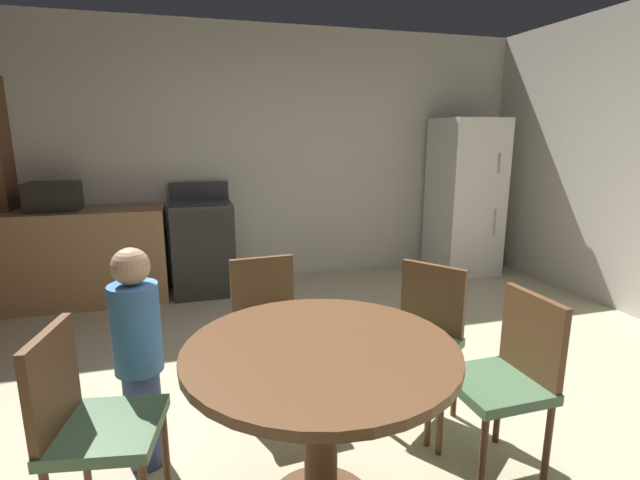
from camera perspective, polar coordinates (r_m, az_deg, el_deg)
The scene contains 12 objects.
ground_plane at distance 2.71m, azimuth 4.97°, elevation -22.97°, with size 14.00×14.00×0.00m, color beige.
wall_back at distance 5.21m, azimuth -7.10°, elevation 10.11°, with size 6.19×0.12×2.70m, color beige.
kitchen_counter at distance 5.00m, azimuth -28.29°, elevation -1.88°, with size 1.76×0.60×0.90m, color #9E754C.
oven_range at distance 4.88m, azimuth -14.09°, elevation -0.85°, with size 0.60×0.60×1.10m.
refrigerator at distance 5.65m, azimuth 17.23°, elevation 5.05°, with size 0.68×0.68×1.76m.
microwave at distance 4.92m, azimuth -29.77°, elevation 4.64°, with size 0.44×0.32×0.26m, color black.
dining_table at distance 1.98m, azimuth 0.11°, elevation -17.14°, with size 1.10×1.10×0.76m.
chair_east at distance 2.42m, azimuth 22.00°, elevation -14.78°, with size 0.41×0.41×0.87m.
chair_northeast at distance 2.72m, azimuth 12.33°, elevation -10.97°, with size 0.56×0.56×0.87m.
chair_west at distance 2.14m, azimuth -26.43°, elevation -18.96°, with size 0.46×0.46×0.87m.
chair_north at distance 2.80m, azimuth -6.42°, elevation -9.97°, with size 0.43×0.43×0.87m.
person_child at distance 2.40m, azimuth -21.25°, elevation -12.86°, with size 0.31×0.31×1.09m.
Camera 1 is at (-0.81, -2.05, 1.58)m, focal length 26.23 mm.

